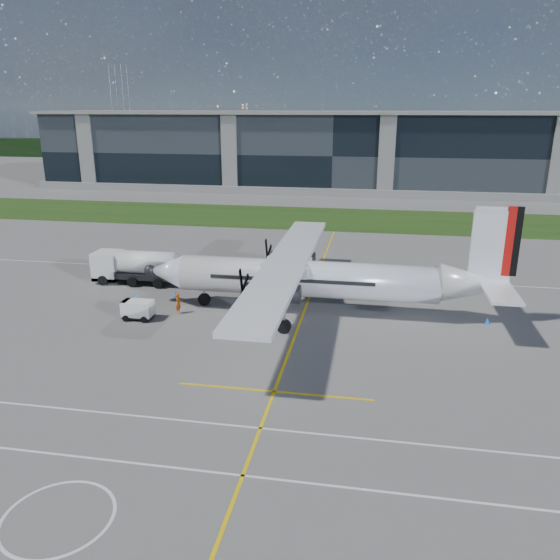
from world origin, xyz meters
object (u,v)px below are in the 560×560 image
ground_crew_person (178,302)px  safety_cone_nose_port (147,304)px  baggage_tug (138,310)px  fuel_tanker_truck (130,267)px  safety_cone_nose_stbd (176,294)px  safety_cone_tail (487,321)px  pylon_west (121,111)px  turboprop_aircraft (321,258)px  safety_cone_fwd (135,296)px

ground_crew_person → safety_cone_nose_port: 3.41m
baggage_tug → fuel_tanker_truck: bearing=118.0°
safety_cone_nose_port → safety_cone_nose_stbd: same height
safety_cone_nose_port → safety_cone_tail: same height
ground_crew_person → pylon_west: bearing=26.9°
safety_cone_nose_port → safety_cone_nose_stbd: (1.46, 2.95, 0.00)m
ground_crew_person → safety_cone_tail: ground_crew_person is taller
fuel_tanker_truck → safety_cone_tail: 32.90m
turboprop_aircraft → safety_cone_nose_stbd: turboprop_aircraft is taller
pylon_west → baggage_tug: size_ratio=11.66×
turboprop_aircraft → ground_crew_person: turboprop_aircraft is taller
turboprop_aircraft → baggage_tug: turboprop_aircraft is taller
baggage_tug → safety_cone_nose_stbd: 5.82m
safety_cone_nose_stbd → safety_cone_tail: bearing=-4.0°
pylon_west → baggage_tug: (69.95, -146.23, -14.23)m
ground_crew_person → safety_cone_nose_stbd: 4.33m
pylon_west → ground_crew_person: size_ratio=15.12×
safety_cone_nose_stbd → safety_cone_fwd: size_ratio=1.00×
baggage_tug → safety_cone_fwd: baggage_tug is taller
turboprop_aircraft → safety_cone_fwd: 17.28m
safety_cone_nose_stbd → safety_cone_tail: 26.72m
baggage_tug → safety_cone_fwd: 5.13m
baggage_tug → safety_cone_nose_stbd: bearing=79.3°
turboprop_aircraft → baggage_tug: 15.43m
safety_cone_nose_port → safety_cone_fwd: (-1.93, 1.80, 0.00)m
turboprop_aircraft → fuel_tanker_truck: size_ratio=3.63×
safety_cone_fwd → safety_cone_tail: size_ratio=1.00×
pylon_west → safety_cone_tail: pylon_west is taller
baggage_tug → safety_cone_fwd: size_ratio=5.15×
fuel_tanker_truck → safety_cone_tail: size_ratio=17.24×
fuel_tanker_truck → ground_crew_person: (7.55, -7.11, -0.62)m
safety_cone_nose_port → safety_cone_fwd: size_ratio=1.00×
baggage_tug → pylon_west: bearing=115.6°
turboprop_aircraft → fuel_tanker_truck: bearing=165.6°
baggage_tug → safety_cone_tail: size_ratio=5.15×
safety_cone_nose_port → safety_cone_nose_stbd: 3.29m
ground_crew_person → safety_cone_tail: (24.93, 2.03, -0.74)m
safety_cone_nose_port → safety_cone_tail: bearing=2.2°
pylon_west → safety_cone_nose_port: 160.14m
turboprop_aircraft → baggage_tug: size_ratio=12.16×
pylon_west → safety_cone_nose_stbd: pylon_west is taller
fuel_tanker_truck → safety_cone_fwd: 5.18m
ground_crew_person → safety_cone_nose_port: ground_crew_person is taller
pylon_west → turboprop_aircraft: 165.66m
ground_crew_person → safety_cone_nose_stbd: bearing=24.0°
baggage_tug → safety_cone_nose_stbd: (1.08, 5.69, -0.52)m
safety_cone_nose_stbd → turboprop_aircraft: bearing=-7.2°
baggage_tug → safety_cone_nose_port: baggage_tug is taller
baggage_tug → safety_cone_tail: bearing=7.9°
turboprop_aircraft → safety_cone_nose_stbd: size_ratio=62.56×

